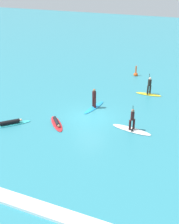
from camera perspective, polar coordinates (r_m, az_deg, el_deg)
The scene contains 8 objects.
ground_plane at distance 24.73m, azimuth -0.00°, elevation -1.04°, with size 120.00×120.00×0.00m, color teal.
surfer_on_blue_board at distance 26.19m, azimuth 0.92°, elevation 1.95°, with size 1.13×3.22×1.86m.
surfer_on_white_board at distance 22.84m, azimuth 8.37°, elevation -2.70°, with size 3.33×1.24×2.36m.
surfer_on_teal_board at distance 24.34m, azimuth -15.39°, elevation -2.13°, with size 2.67×2.71×0.43m.
surfer_on_yellow_board at distance 29.57m, azimuth 11.71°, elevation 4.51°, with size 2.58×0.72×2.10m.
surfer_on_red_board at distance 23.74m, azimuth -6.53°, elevation -2.15°, with size 2.37×2.54×0.37m.
marker_buoy at distance 34.91m, azimuth 9.14°, elevation 7.45°, with size 0.51×0.51×1.32m.
wave_crest at distance 17.05m, azimuth -14.81°, elevation -16.42°, with size 25.22×0.90×0.18m, color white.
Camera 1 is at (8.50, -20.19, 11.49)m, focal length 46.16 mm.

